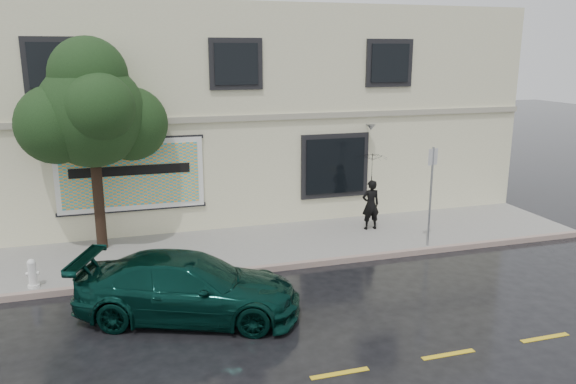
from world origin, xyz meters
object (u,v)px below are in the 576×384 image
object	(u,v)px
car	(189,287)
fire_hydrant	(32,273)
street_tree	(91,115)
pedestrian	(371,205)

from	to	relation	value
car	fire_hydrant	size ratio (longest dim) A/B	6.73
street_tree	fire_hydrant	distance (m)	4.44
pedestrian	street_tree	bearing A→B (deg)	-3.35
street_tree	fire_hydrant	size ratio (longest dim) A/B	7.43
fire_hydrant	pedestrian	bearing A→B (deg)	23.95
pedestrian	fire_hydrant	size ratio (longest dim) A/B	2.24
car	pedestrian	distance (m)	7.39
street_tree	car	bearing A→B (deg)	-68.44
pedestrian	fire_hydrant	xyz separation A→B (m)	(-9.51, -1.81, -0.44)
street_tree	fire_hydrant	world-z (taller)	street_tree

